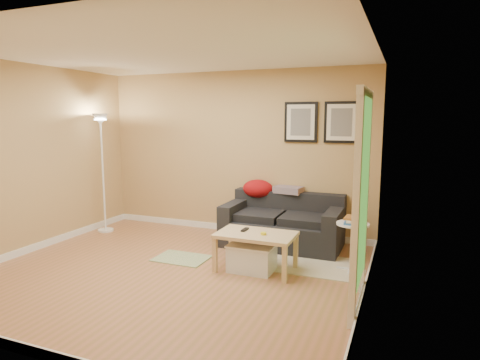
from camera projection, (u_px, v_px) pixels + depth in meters
The scene contains 25 objects.
floor at pixel (172, 272), 5.08m from camera, with size 4.50×4.50×0.00m, color #AA6A49.
ceiling at pixel (167, 52), 4.69m from camera, with size 4.50×4.50×0.00m, color white.
wall_back at pixel (235, 153), 6.72m from camera, with size 4.50×4.50×0.00m, color tan.
wall_front at pixel (26, 196), 3.05m from camera, with size 4.50×4.50×0.00m, color tan.
wall_left at pixel (28, 159), 5.72m from camera, with size 4.00×4.00×0.00m, color tan.
wall_right at pixel (369, 176), 4.05m from camera, with size 4.00×4.00×0.00m, color tan.
baseboard_back at pixel (235, 228), 6.89m from camera, with size 4.50×0.02×0.10m, color white.
baseboard_front at pixel (39, 353), 3.24m from camera, with size 4.50×0.02×0.10m, color white.
baseboard_left at pixel (35, 247), 5.90m from camera, with size 0.02×4.00×0.10m, color white.
baseboard_right at pixel (362, 297), 4.24m from camera, with size 0.02×4.00×0.10m, color white.
sofa at pixel (282, 221), 6.08m from camera, with size 1.70×0.90×0.75m, color black, non-canonical shape.
red_throw at pixel (258, 189), 6.48m from camera, with size 0.48×0.36×0.28m, color maroon, non-canonical shape.
plaid_throw at pixel (288, 190), 6.32m from camera, with size 0.42×0.26×0.10m, color #A97662, non-canonical shape.
framed_print_left at pixel (301, 122), 6.22m from camera, with size 0.50×0.04×0.60m, color black, non-canonical shape.
framed_print_right at pixel (342, 122), 6.00m from camera, with size 0.50×0.04×0.60m, color black, non-canonical shape.
area_rug at pixel (305, 264), 5.35m from camera, with size 1.25×0.85×0.01m, color beige.
green_runner at pixel (182, 258), 5.55m from camera, with size 0.70×0.50×0.01m, color #668C4C.
coffee_table at pixel (256, 252), 5.10m from camera, with size 0.95×0.58×0.47m, color #D2B080, non-canonical shape.
remote_control at pixel (245, 230), 5.18m from camera, with size 0.05×0.16×0.02m, color black.
tape_roll at pixel (263, 234), 4.99m from camera, with size 0.07×0.07×0.03m, color yellow.
storage_bin at pixel (252, 257), 5.10m from camera, with size 0.56×0.41×0.34m, color white, non-canonical shape.
side_table at pixel (352, 247), 5.07m from camera, with size 0.40×0.40×0.60m, color white, non-canonical shape.
book_stack at pixel (353, 220), 5.01m from camera, with size 0.19×0.26×0.08m, color #3768A5, non-canonical shape.
floor_lamp at pixel (103, 176), 6.78m from camera, with size 0.25×0.25×1.94m, color white, non-canonical shape.
doorway at pixel (361, 207), 3.97m from camera, with size 0.12×1.01×2.13m, color white, non-canonical shape.
Camera 1 is at (2.58, -4.19, 1.87)m, focal length 31.13 mm.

